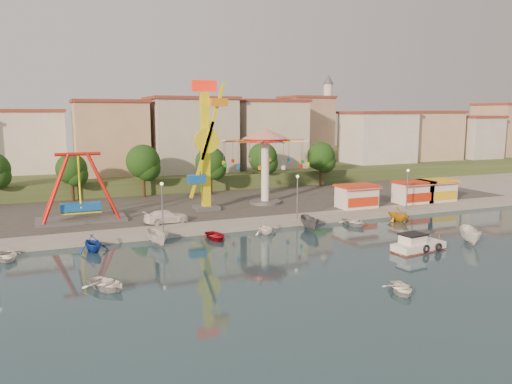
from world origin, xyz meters
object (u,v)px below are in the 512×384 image
wave_swinger (265,149)px  van (166,217)px  cabin_motorboat (417,246)px  rowboat_a (107,284)px  kamikaze_tower (207,148)px  skiff (471,235)px  pirate_ship_ride (80,189)px

wave_swinger → van: size_ratio=2.28×
wave_swinger → cabin_motorboat: size_ratio=2.07×
wave_swinger → rowboat_a: 35.62m
kamikaze_tower → skiff: (20.20, -24.22, -7.74)m
wave_swinger → pirate_ship_ride: bearing=-175.2°
kamikaze_tower → rowboat_a: size_ratio=4.42×
pirate_ship_ride → wave_swinger: wave_swinger is taller
pirate_ship_ride → wave_swinger: bearing=4.8°
rowboat_a → skiff: (35.38, -0.39, 0.46)m
cabin_motorboat → van: 27.43m
pirate_ship_ride → cabin_motorboat: (28.98, -23.76, -3.89)m
pirate_ship_ride → rowboat_a: pirate_ship_ride is taller
pirate_ship_ride → skiff: size_ratio=2.28×
wave_swinger → van: (-15.37, -7.07, -6.86)m
rowboat_a → van: 20.09m
rowboat_a → van: van is taller
wave_swinger → cabin_motorboat: (4.67, -25.78, -7.69)m
wave_swinger → skiff: bearing=-65.8°
kamikaze_tower → wave_swinger: kamikaze_tower is taller
pirate_ship_ride → skiff: (35.80, -23.60, -3.55)m
kamikaze_tower → rowboat_a: kamikaze_tower is taller
cabin_motorboat → pirate_ship_ride: bearing=132.9°
kamikaze_tower → van: (-6.66, -5.66, -7.25)m
kamikaze_tower → skiff: kamikaze_tower is taller
pirate_ship_ride → skiff: 43.03m
kamikaze_tower → wave_swinger: (8.70, 1.41, -0.39)m
kamikaze_tower → cabin_motorboat: (13.38, -24.37, -8.08)m
cabin_motorboat → van: size_ratio=1.10×
wave_swinger → kamikaze_tower: bearing=-170.8°
cabin_motorboat → skiff: 6.84m
wave_swinger → cabin_motorboat: bearing=-79.7°
skiff → wave_swinger: bearing=144.5°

